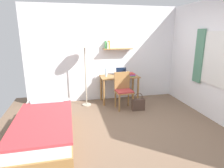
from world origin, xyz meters
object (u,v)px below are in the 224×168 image
(laptop, at_px, (122,73))
(water_bottle, at_px, (106,72))
(desk_chair, at_px, (123,89))
(handbag, at_px, (138,104))
(book_stack, at_px, (131,74))
(standing_lamp, at_px, (84,46))
(desk, at_px, (119,81))
(bed, at_px, (45,128))

(laptop, distance_m, water_bottle, 0.45)
(desk_chair, bearing_deg, handbag, -36.75)
(desk_chair, xyz_separation_m, laptop, (0.10, 0.55, 0.28))
(book_stack, bearing_deg, standing_lamp, -177.72)
(standing_lamp, bearing_deg, desk, 5.60)
(water_bottle, height_order, handbag, water_bottle)
(bed, xyz_separation_m, book_stack, (2.15, 1.64, 0.53))
(desk, xyz_separation_m, book_stack, (0.33, -0.04, 0.18))
(handbag, bearing_deg, book_stack, 87.45)
(desk_chair, height_order, standing_lamp, standing_lamp)
(bed, height_order, book_stack, book_stack)
(water_bottle, distance_m, handbag, 1.23)
(laptop, bearing_deg, book_stack, -23.41)
(handbag, bearing_deg, desk, 112.63)
(bed, relative_size, laptop, 6.37)
(laptop, height_order, book_stack, laptop)
(bed, bearing_deg, book_stack, 37.30)
(water_bottle, height_order, book_stack, water_bottle)
(desk_chair, xyz_separation_m, water_bottle, (-0.35, 0.52, 0.34))
(desk_chair, relative_size, water_bottle, 4.10)
(bed, xyz_separation_m, desk, (1.82, 1.68, 0.35))
(laptop, bearing_deg, bed, -137.38)
(water_bottle, distance_m, book_stack, 0.71)
(bed, relative_size, book_stack, 8.51)
(bed, xyz_separation_m, handbag, (2.12, 0.95, -0.08))
(standing_lamp, relative_size, handbag, 3.95)
(desk_chair, relative_size, handbag, 2.07)
(standing_lamp, relative_size, laptop, 5.46)
(standing_lamp, height_order, book_stack, standing_lamp)
(desk, height_order, water_bottle, water_bottle)
(book_stack, bearing_deg, desk_chair, -128.49)
(desk, xyz_separation_m, water_bottle, (-0.37, 0.03, 0.26))
(bed, height_order, handbag, bed)
(bed, distance_m, handbag, 2.33)
(desk, bearing_deg, water_bottle, 174.58)
(laptop, distance_m, handbag, 1.04)
(laptop, relative_size, handbag, 0.72)
(standing_lamp, xyz_separation_m, water_bottle, (0.56, 0.13, -0.73))
(desk, distance_m, desk_chair, 0.49)
(bed, relative_size, handbag, 4.60)
(water_bottle, relative_size, book_stack, 0.93)
(desk_chair, height_order, book_stack, desk_chair)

